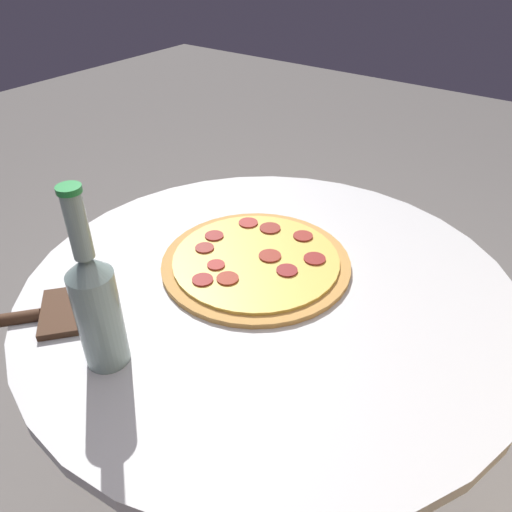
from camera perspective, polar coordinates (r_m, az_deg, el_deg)
The scene contains 5 objects.
ground_plane at distance 1.49m, azimuth 1.05°, elevation -26.71°, with size 8.00×8.00×0.00m, color slate.
table at distance 1.04m, azimuth 1.38°, elevation -11.94°, with size 0.89×0.89×0.75m.
pizza at distance 0.94m, azimuth -0.00°, elevation -0.58°, with size 0.36×0.36×0.02m.
beer_bottle at distance 0.73m, azimuth -17.79°, elevation -5.29°, with size 0.06×0.06×0.29m.
pizza_paddle at distance 0.89m, azimuth -21.55°, elevation -5.98°, with size 0.22×0.21×0.02m.
Camera 1 is at (0.59, 0.40, 1.31)m, focal length 35.00 mm.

